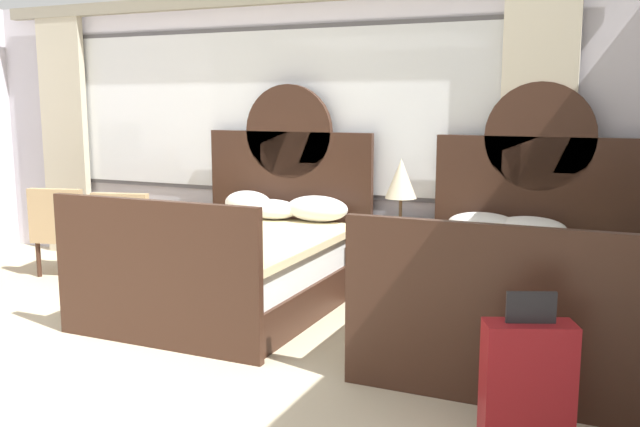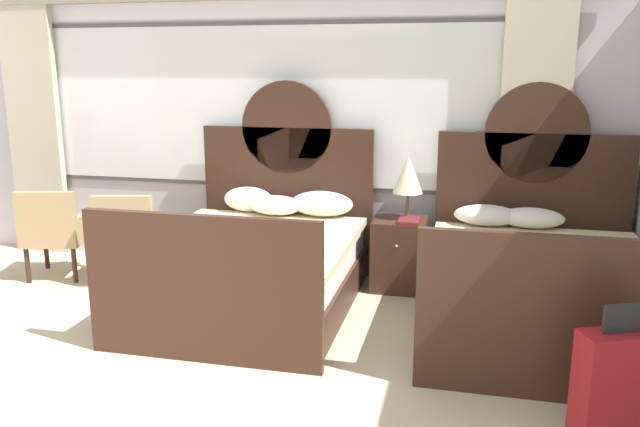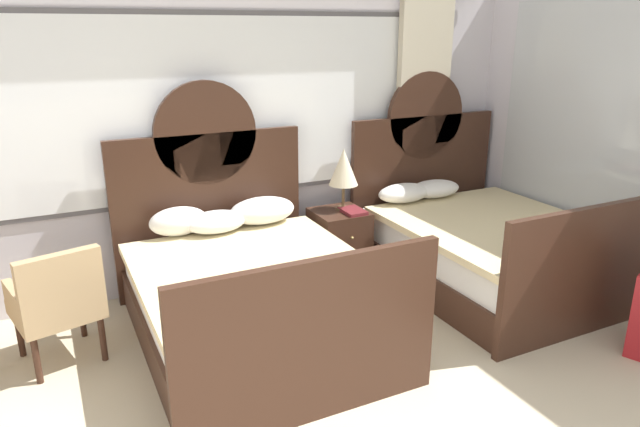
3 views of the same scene
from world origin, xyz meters
The scene contains 9 objects.
wall_back_window centered at (0.00, 3.78, 1.43)m, with size 6.79×0.22×2.70m.
bed_near_window centered at (0.27, 2.69, 0.38)m, with size 1.66×2.13×1.84m.
bed_near_mirror centered at (2.51, 2.67, 0.37)m, with size 1.66×2.13×1.84m.
nightstand_between_beds centered at (1.39, 3.36, 0.32)m, with size 0.47×0.49×0.64m.
table_lamp_on_nightstand centered at (1.44, 3.40, 1.03)m, with size 0.27×0.27×0.57m.
book_on_nightstand centered at (1.48, 3.27, 0.65)m, with size 0.18×0.26×0.03m.
armchair_by_window_left centered at (-1.03, 2.90, 0.48)m, with size 0.64×0.64×0.86m.
armchair_by_window_centre centered at (-1.80, 2.90, 0.48)m, with size 0.65×0.65×0.86m.
suitcase_on_floor centered at (2.78, 1.21, 0.32)m, with size 0.48×0.34×0.78m.
Camera 1 is at (3.15, -2.12, 1.69)m, focal length 38.66 mm.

